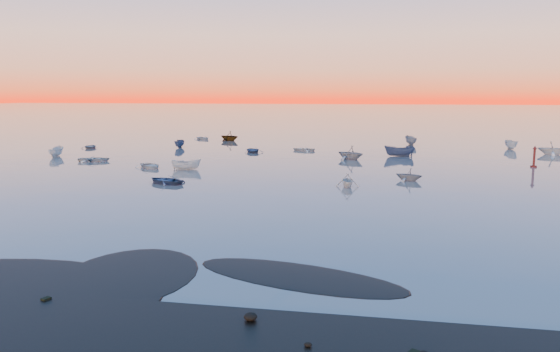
# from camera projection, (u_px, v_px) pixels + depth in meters

# --- Properties ---
(ground) EXTENTS (600.00, 600.00, 0.00)m
(ground) POSITION_uv_depth(u_px,v_px,m) (348.00, 134.00, 124.62)
(ground) COLOR #6A6059
(ground) RESTS_ON ground
(mud_lobes) EXTENTS (140.00, 6.00, 0.07)m
(mud_lobes) POSITION_uv_depth(u_px,v_px,m) (223.00, 290.00, 26.48)
(mud_lobes) COLOR black
(mud_lobes) RESTS_ON ground
(moored_fleet) EXTENTS (124.00, 58.00, 1.20)m
(moored_fleet) POSITION_uv_depth(u_px,v_px,m) (329.00, 158.00, 78.95)
(moored_fleet) COLOR silver
(moored_fleet) RESTS_ON ground
(boat_near_left) EXTENTS (4.02, 4.11, 1.02)m
(boat_near_left) POSITION_uv_depth(u_px,v_px,m) (150.00, 168.00, 69.02)
(boat_near_left) COLOR silver
(boat_near_left) RESTS_ON ground
(boat_near_center) EXTENTS (2.53, 3.98, 1.28)m
(boat_near_center) POSITION_uv_depth(u_px,v_px,m) (186.00, 169.00, 67.73)
(boat_near_center) COLOR silver
(boat_near_center) RESTS_ON ground
(channel_marker) EXTENTS (0.80, 0.80, 2.85)m
(channel_marker) POSITION_uv_depth(u_px,v_px,m) (534.00, 158.00, 69.58)
(channel_marker) COLOR #48110F
(channel_marker) RESTS_ON ground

